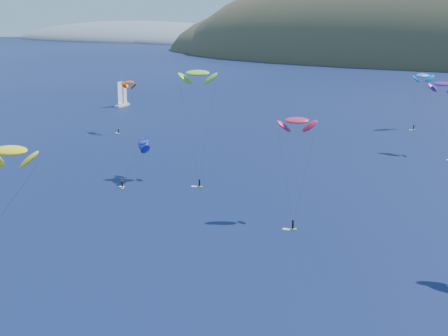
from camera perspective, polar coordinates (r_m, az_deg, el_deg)
headland at (r=923.02m, az=-6.49°, el=11.37°), size 460.00×250.00×60.00m
sailboat at (r=270.99m, az=-9.29°, el=5.79°), size 9.57×8.31×12.04m
kitesurfer_1 at (r=210.21m, az=-8.68°, el=7.74°), size 7.68×7.46×18.59m
kitesurfer_2 at (r=93.88m, az=-18.99°, el=1.50°), size 10.95×10.76×22.37m
kitesurfer_3 at (r=150.67m, az=-2.43°, el=8.67°), size 11.14×13.96×27.60m
kitesurfer_4 at (r=225.82m, az=17.73°, el=8.07°), size 8.33×9.71×20.46m
kitesurfer_6 at (r=187.40m, az=19.34°, el=7.25°), size 10.42×12.22×21.74m
kitesurfer_9 at (r=119.82m, az=6.68°, el=4.31°), size 7.93×11.14×21.24m
kitesurfer_10 at (r=150.53m, az=-7.34°, el=2.44°), size 8.61×15.13×11.65m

